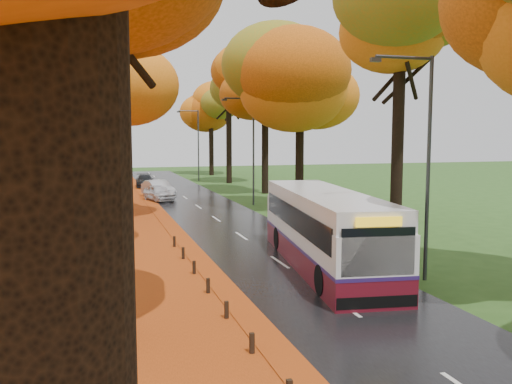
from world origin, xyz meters
name	(u,v)px	position (x,y,z in m)	size (l,w,h in m)	color
road	(213,217)	(0.00, 25.00, 0.02)	(6.50, 90.00, 0.04)	black
centre_line	(213,216)	(0.00, 25.00, 0.04)	(0.12, 90.00, 0.01)	silver
leaf_verge	(64,224)	(-9.00, 25.00, 0.01)	(12.00, 90.00, 0.02)	maroon
leaf_drift	(165,219)	(-3.05, 25.00, 0.04)	(0.90, 90.00, 0.01)	#B64812
trees_left	(91,66)	(-7.18, 27.06, 9.53)	(9.20, 74.00, 13.88)	black
trees_right	(307,71)	(7.19, 26.91, 9.69)	(9.30, 74.20, 13.96)	black
bollard_row	(238,325)	(-3.70, 4.70, 0.26)	(0.11, 23.51, 0.52)	black
streetlamp_near	(423,150)	(3.95, 8.00, 4.71)	(2.45, 0.18, 8.00)	#333538
streetlamp_mid	(250,142)	(3.95, 30.00, 4.71)	(2.45, 0.18, 8.00)	#333538
streetlamp_far	(196,139)	(3.95, 52.00, 4.71)	(2.45, 0.18, 8.00)	#333538
bus	(325,228)	(1.46, 10.79, 1.60)	(4.11, 11.58, 2.98)	#530C18
car_white	(159,193)	(-2.35, 34.38, 0.67)	(1.49, 3.71, 1.26)	silver
car_silver	(158,189)	(-2.16, 36.45, 0.77)	(1.55, 4.43, 1.46)	#A3A5AB
car_dark	(145,181)	(-2.35, 46.41, 0.65)	(1.72, 4.23, 1.23)	black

